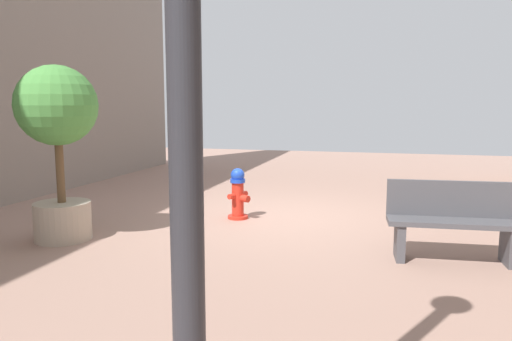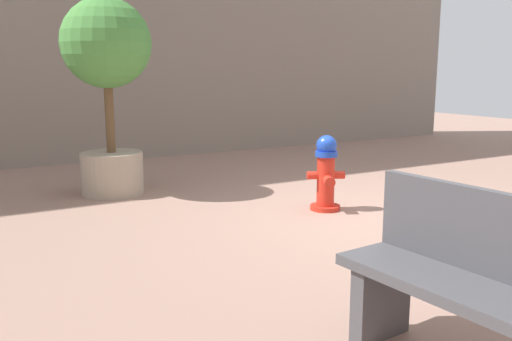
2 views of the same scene
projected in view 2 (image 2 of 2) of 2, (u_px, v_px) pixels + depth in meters
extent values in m
plane|color=#9E7A6B|center=(384.00, 219.00, 5.68)|extent=(23.40, 23.40, 0.00)
cylinder|color=red|center=(325.00, 207.00, 6.06)|extent=(0.33, 0.33, 0.05)
cylinder|color=red|center=(326.00, 181.00, 6.00)|extent=(0.20, 0.20, 0.55)
cylinder|color=blue|center=(326.00, 154.00, 5.95)|extent=(0.25, 0.25, 0.06)
sphere|color=blue|center=(327.00, 145.00, 5.93)|extent=(0.23, 0.23, 0.23)
cylinder|color=red|center=(339.00, 175.00, 6.01)|extent=(0.13, 0.16, 0.09)
cylinder|color=red|center=(313.00, 175.00, 5.98)|extent=(0.13, 0.16, 0.09)
cylinder|color=red|center=(329.00, 182.00, 5.85)|extent=(0.18, 0.16, 0.11)
cube|color=#4C4C51|center=(381.00, 301.00, 3.13)|extent=(0.13, 0.40, 0.45)
cube|color=#4C4C51|center=(480.00, 295.00, 2.59)|extent=(1.57, 0.56, 0.06)
cube|color=#4C4C51|center=(507.00, 238.00, 2.65)|extent=(1.54, 0.19, 0.44)
cylinder|color=tan|center=(112.00, 173.00, 6.80)|extent=(0.76, 0.76, 0.53)
cylinder|color=brown|center=(109.00, 112.00, 6.66)|extent=(0.11, 0.11, 1.00)
sphere|color=#4C9342|center=(106.00, 43.00, 6.51)|extent=(1.08, 1.08, 1.08)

